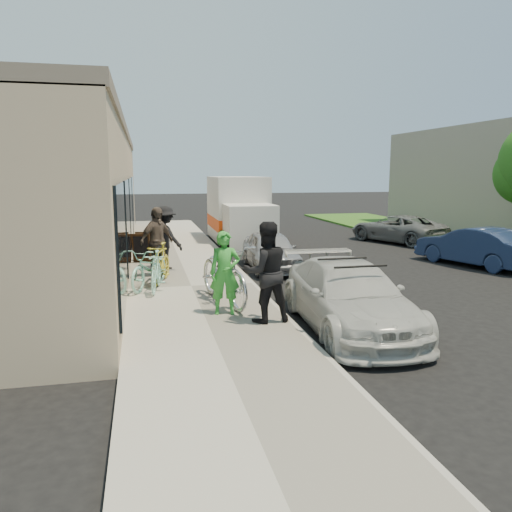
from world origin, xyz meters
TOP-DOWN VIEW (x-y plane):
  - ground at (0.00, 0.00)m, footprint 120.00×120.00m
  - sidewalk at (-2.00, 3.00)m, footprint 3.00×34.00m
  - curb at (-0.45, 3.00)m, footprint 0.12×34.00m
  - storefront at (-5.24, 7.99)m, footprint 3.60×20.00m
  - bike_rack at (-2.76, 3.71)m, footprint 0.19×0.62m
  - sandwich_board at (-3.15, 6.63)m, footprint 0.65×0.66m
  - sedan_white at (0.57, -0.57)m, footprint 1.95×4.36m
  - sedan_silver at (0.60, 5.32)m, footprint 1.47×3.42m
  - moving_truck at (0.78, 11.19)m, footprint 2.13×5.52m
  - far_car_blue at (6.94, 4.52)m, footprint 2.31×3.90m
  - far_car_gray at (7.23, 9.90)m, footprint 3.31×4.52m
  - tandem_bike at (-1.46, 1.26)m, footprint 1.34×2.56m
  - woman_rider at (-1.58, 0.44)m, footprint 0.64×0.47m
  - man_standing at (-0.93, -0.24)m, footprint 0.97×0.79m
  - cruiser_bike_a at (-2.84, 2.69)m, footprint 0.66×1.58m
  - cruiser_bike_b at (-2.98, 3.03)m, footprint 1.38×1.95m
  - cruiser_bike_c at (-2.70, 3.52)m, footprint 0.91×1.71m
  - bystander_a at (-2.50, 5.37)m, footprint 1.29×1.29m
  - bystander_b at (-2.76, 4.40)m, footprint 1.12×1.04m

SIDE VIEW (x-z plane):
  - ground at x=0.00m, z-range 0.00..0.00m
  - curb at x=-0.45m, z-range 0.00..0.13m
  - sidewalk at x=-2.00m, z-range 0.00..0.15m
  - far_car_gray at x=7.23m, z-range 0.00..1.14m
  - sedan_silver at x=0.60m, z-range 0.00..1.15m
  - far_car_blue at x=6.94m, z-range 0.00..1.22m
  - cruiser_bike_a at x=-2.84m, z-range 0.15..1.07m
  - sandwich_board at x=-3.15m, z-range 0.16..1.06m
  - sedan_white at x=0.57m, z-range -0.02..1.26m
  - cruiser_bike_b at x=-2.98m, z-range 0.15..1.13m
  - cruiser_bike_c at x=-2.70m, z-range 0.15..1.14m
  - bike_rack at x=-2.76m, z-range 0.24..1.13m
  - tandem_bike at x=-1.46m, z-range 0.15..1.43m
  - woman_rider at x=-1.58m, z-range 0.15..1.77m
  - bystander_a at x=-2.50m, z-range 0.15..1.95m
  - bystander_b at x=-2.76m, z-range 0.15..1.99m
  - man_standing at x=-0.93m, z-range 0.15..2.01m
  - moving_truck at x=0.78m, z-range -0.15..2.55m
  - storefront at x=-5.24m, z-range 0.01..4.24m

